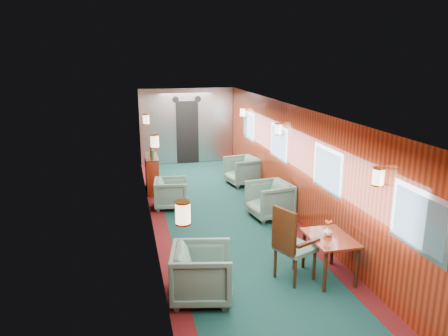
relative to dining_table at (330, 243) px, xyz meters
name	(u,v)px	position (x,y,z in m)	size (l,w,h in m)	color
room	(232,152)	(-1.06, 2.10, 1.06)	(12.00, 12.10, 2.40)	#0D302B
bulkhead	(187,126)	(-1.06, 8.01, 0.61)	(2.98, 0.17, 2.39)	#B3B5BB
windows_right	(300,154)	(0.43, 2.35, 0.88)	(0.02, 8.60, 0.80)	#B2B4B9
wall_sconces	(225,138)	(-1.06, 2.66, 1.22)	(2.97, 7.97, 0.25)	#FEF0C6
dining_table	(330,243)	(0.00, 0.00, 0.00)	(0.64, 0.91, 0.68)	maroon
side_chair	(290,242)	(-0.64, 0.03, 0.08)	(0.70, 0.71, 1.21)	#1E463E
credenza	(152,173)	(-2.40, 5.17, -0.11)	(0.32, 1.02, 1.19)	maroon
flower_vase	(328,231)	(-0.01, 0.06, 0.18)	(0.14, 0.14, 0.15)	beige
armchair_left_near	(202,273)	(-2.05, -0.17, -0.18)	(0.84, 0.87, 0.79)	#1E463E
armchair_left_far	(171,193)	(-2.05, 3.80, -0.24)	(0.72, 0.74, 0.68)	#1E463E
armchair_right_near	(270,200)	(-0.06, 2.73, -0.19)	(0.83, 0.85, 0.77)	#1E463E
armchair_right_far	(242,171)	(0.02, 5.24, -0.20)	(0.80, 0.82, 0.75)	#1E463E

